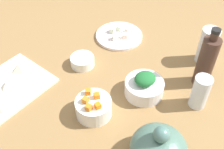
{
  "coord_description": "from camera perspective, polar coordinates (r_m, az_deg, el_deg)",
  "views": [
    {
      "loc": [
        57.32,
        40.82,
        77.55
      ],
      "look_at": [
        0.0,
        0.0,
        8.0
      ],
      "focal_mm": 43.93,
      "sensor_mm": 36.0,
      "label": 1
    }
  ],
  "objects": [
    {
      "name": "drinking_glass_1",
      "position": [
        1.14,
        19.24,
        5.65
      ],
      "size": [
        7.03,
        7.03,
        14.95
      ],
      "primitive_type": "cylinder",
      "color": "white",
      "rests_on": "tabletop"
    },
    {
      "name": "dumpling_3",
      "position": [
        1.06,
        -21.05,
        -1.95
      ],
      "size": [
        4.49,
        4.22,
        2.9
      ],
      "primitive_type": "pyramid",
      "rotation": [
        0.0,
        0.0,
        0.13
      ],
      "color": "beige",
      "rests_on": "cutting_board"
    },
    {
      "name": "tofu_cube_4",
      "position": [
        1.26,
        1.6,
        9.68
      ],
      "size": [
        2.24,
        2.24,
        2.2
      ],
      "primitive_type": "cube",
      "rotation": [
        0.0,
        0.0,
        1.59
      ],
      "color": "white",
      "rests_on": "plate_tofu"
    },
    {
      "name": "plate_tofu",
      "position": [
        1.24,
        1.48,
        8.06
      ],
      "size": [
        20.78,
        20.78,
        1.2
      ],
      "primitive_type": "cylinder",
      "color": "white",
      "rests_on": "tabletop"
    },
    {
      "name": "bowl_carrots",
      "position": [
        0.91,
        -3.85,
        -6.87
      ],
      "size": [
        12.08,
        12.08,
        6.19
      ],
      "primitive_type": "cylinder",
      "color": "white",
      "rests_on": "tabletop"
    },
    {
      "name": "bottle_0",
      "position": [
        1.02,
        19.03,
        2.62
      ],
      "size": [
        6.07,
        6.07,
        24.02
      ],
      "color": "#452D22",
      "rests_on": "tabletop"
    },
    {
      "name": "teapot",
      "position": [
        0.81,
        9.64,
        -14.94
      ],
      "size": [
        17.95,
        16.42,
        14.88
      ],
      "color": "#4E7162",
      "rests_on": "tabletop"
    },
    {
      "name": "carrot_cube_2",
      "position": [
        0.86,
        -4.88,
        -6.84
      ],
      "size": [
        1.94,
        1.94,
        1.8
      ],
      "primitive_type": "cube",
      "rotation": [
        0.0,
        0.0,
        1.65
      ],
      "color": "orange",
      "rests_on": "bowl_carrots"
    },
    {
      "name": "carrot_cube_0",
      "position": [
        0.89,
        -3.2,
        -4.43
      ],
      "size": [
        2.52,
        2.52,
        1.8
      ],
      "primitive_type": "cube",
      "rotation": [
        0.0,
        0.0,
        2.5
      ],
      "color": "orange",
      "rests_on": "bowl_carrots"
    },
    {
      "name": "tabletop",
      "position": [
        1.04,
        0.0,
        -2.56
      ],
      "size": [
        190.0,
        190.0,
        3.0
      ],
      "primitive_type": "cube",
      "color": "olive",
      "rests_on": "ground"
    },
    {
      "name": "tofu_cube_1",
      "position": [
        1.25,
        3.3,
        9.14
      ],
      "size": [
        2.62,
        2.62,
        2.2
      ],
      "primitive_type": "cube",
      "rotation": [
        0.0,
        0.0,
        1.35
      ],
      "color": "white",
      "rests_on": "plate_tofu"
    },
    {
      "name": "cutting_board",
      "position": [
        1.08,
        -20.7,
        -2.4
      ],
      "size": [
        29.85,
        25.33,
        1.0
      ],
      "primitive_type": "cube",
      "rotation": [
        0.0,
        0.0,
        -0.06
      ],
      "color": "silver",
      "rests_on": "tabletop"
    },
    {
      "name": "carrot_cube_1",
      "position": [
        0.88,
        -5.57,
        -5.31
      ],
      "size": [
        2.0,
        2.0,
        1.8
      ],
      "primitive_type": "cube",
      "rotation": [
        0.0,
        0.0,
        0.12
      ],
      "color": "orange",
      "rests_on": "bowl_carrots"
    },
    {
      "name": "carrot_cube_3",
      "position": [
        0.87,
        -2.97,
        -6.51
      ],
      "size": [
        2.36,
        2.36,
        1.8
      ],
      "primitive_type": "cube",
      "rotation": [
        0.0,
        0.0,
        2.74
      ],
      "color": "orange",
      "rests_on": "bowl_carrots"
    },
    {
      "name": "carrot_cube_4",
      "position": [
        0.91,
        -5.01,
        -3.59
      ],
      "size": [
        2.51,
        2.51,
        1.8
      ],
      "primitive_type": "cube",
      "rotation": [
        0.0,
        0.0,
        0.61
      ],
      "color": "orange",
      "rests_on": "bowl_carrots"
    },
    {
      "name": "dumpling_0",
      "position": [
        1.11,
        -18.79,
        1.41
      ],
      "size": [
        5.44,
        5.41,
        3.18
      ],
      "primitive_type": "pyramid",
      "rotation": [
        0.0,
        0.0,
        6.02
      ],
      "color": "beige",
      "rests_on": "cutting_board"
    },
    {
      "name": "chopped_greens_mound",
      "position": [
        0.95,
        6.92,
        -0.86
      ],
      "size": [
        9.66,
        9.13,
        3.75
      ],
      "primitive_type": "ellipsoid",
      "rotation": [
        0.0,
        0.0,
        2.77
      ],
      "color": "#216A31",
      "rests_on": "bowl_greens"
    },
    {
      "name": "bowl_greens",
      "position": [
        0.98,
        6.68,
        -2.78
      ],
      "size": [
        13.84,
        13.84,
        5.59
      ],
      "primitive_type": "cylinder",
      "color": "white",
      "rests_on": "tabletop"
    },
    {
      "name": "drinking_glass_0",
      "position": [
        0.96,
        17.88,
        -3.48
      ],
      "size": [
        5.81,
        5.81,
        12.56
      ],
      "primitive_type": "cylinder",
      "color": "white",
      "rests_on": "tabletop"
    },
    {
      "name": "tofu_cube_0",
      "position": [
        1.21,
        2.71,
        8.02
      ],
      "size": [
        3.07,
        3.07,
        2.2
      ],
      "primitive_type": "cube",
      "rotation": [
        0.0,
        0.0,
        2.2
      ],
      "color": "#FBDEC9",
      "rests_on": "plate_tofu"
    },
    {
      "name": "bowl_small_side",
      "position": [
        1.09,
        -6.18,
        2.8
      ],
      "size": [
        9.48,
        9.48,
        3.87
      ],
      "primitive_type": "cylinder",
      "color": "white",
      "rests_on": "tabletop"
    },
    {
      "name": "tofu_cube_3",
      "position": [
        1.25,
        0.07,
        9.21
      ],
      "size": [
        2.44,
        2.44,
        2.2
      ],
      "primitive_type": "cube",
      "rotation": [
        0.0,
        0.0,
        0.12
      ],
      "color": "#E4F0CC",
      "rests_on": "plate_tofu"
    },
    {
      "name": "tofu_cube_2",
      "position": [
        1.2,
        0.59,
        7.77
      ],
      "size": [
        3.09,
        3.09,
        2.2
      ],
      "primitive_type": "cube",
      "rotation": [
        0.0,
        0.0,
        2.49
      ],
      "color": "white",
      "rests_on": "plate_tofu"
    }
  ]
}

